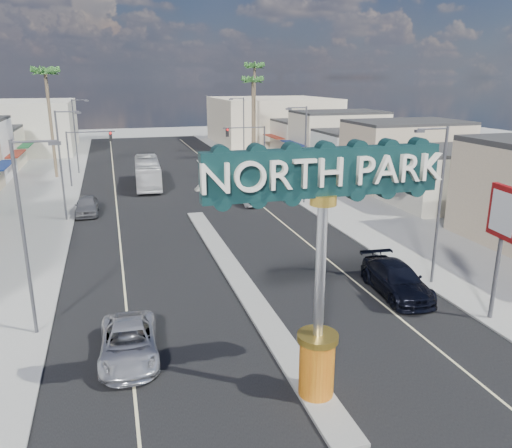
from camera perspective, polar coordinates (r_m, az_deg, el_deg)
ground at (r=44.82m, az=-7.22°, el=1.41°), size 160.00×160.00×0.00m
road at (r=44.82m, az=-7.22°, el=1.42°), size 20.00×120.00×0.01m
median_island at (r=29.88m, az=-2.19°, el=-6.05°), size 1.30×30.00×0.16m
sidewalk_left at (r=44.91m, az=-25.12°, el=0.07°), size 8.00×120.00×0.12m
sidewalk_right at (r=48.88m, az=9.20°, el=2.66°), size 8.00×120.00×0.12m
storefront_row_right at (r=64.24m, az=12.51°, el=8.42°), size 12.00×42.00×6.00m
backdrop_far_left at (r=89.46m, az=-26.54°, el=9.90°), size 20.00×20.00×8.00m
backdrop_far_right at (r=92.67m, az=1.81°, el=11.74°), size 20.00×20.00×8.00m
gateway_sign at (r=17.14m, az=7.50°, el=-2.64°), size 8.20×1.50×9.15m
traffic_signal_left at (r=57.32m, az=-18.90°, el=8.29°), size 5.09×0.45×6.00m
traffic_signal_right at (r=59.41m, az=-0.72°, el=9.42°), size 5.09×0.45×6.00m
streetlight_l_near at (r=23.99m, az=-24.71°, el=-0.65°), size 2.03×0.22×9.00m
streetlight_l_mid at (r=43.45m, az=-21.25°, el=6.80°), size 2.03×0.22×9.00m
streetlight_l_far at (r=65.24m, az=-19.84°, el=9.79°), size 2.03×0.22×9.00m
streetlight_r_near at (r=29.21m, az=20.04°, el=2.71°), size 2.03×0.22×9.00m
streetlight_r_mid at (r=46.54m, az=5.47°, el=8.39°), size 2.03×0.22×9.00m
streetlight_r_far at (r=67.33m, az=-1.55°, el=10.91°), size 2.03×0.22×9.00m
palm_left_far at (r=63.13m, az=-22.91°, el=15.17°), size 2.60×2.60×13.10m
palm_right_mid at (r=71.57m, az=-0.37°, el=15.68°), size 2.60×2.60×12.10m
palm_right_far at (r=77.89m, az=-0.16°, el=17.05°), size 2.60×2.60×14.10m
suv_left at (r=22.32m, az=-14.34°, el=-12.99°), size 2.59×5.26×1.44m
suv_right at (r=28.60m, az=15.76°, el=-6.11°), size 2.76×5.89×1.66m
car_parked_left at (r=45.81m, az=-18.78°, el=2.03°), size 1.95×4.74×1.61m
car_parked_right at (r=47.18m, az=-0.94°, el=3.26°), size 2.18×4.84×1.54m
city_bus at (r=56.08m, az=-12.29°, el=5.76°), size 3.04×10.90×3.01m
bank_pylon_sign at (r=25.90m, az=26.46°, el=0.38°), size 0.48×2.07×6.58m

